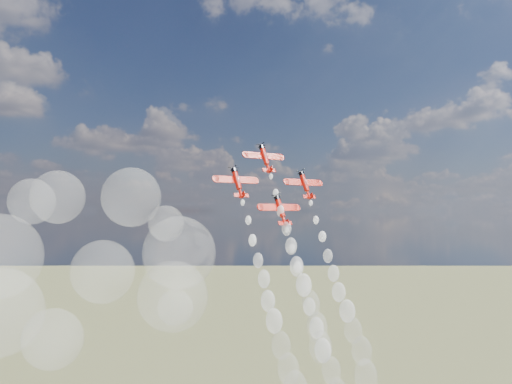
{
  "coord_description": "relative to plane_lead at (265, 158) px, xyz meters",
  "views": [
    {
      "loc": [
        -115.78,
        -114.62,
        101.47
      ],
      "look_at": [
        -25.2,
        14.8,
        106.99
      ],
      "focal_mm": 38.0,
      "sensor_mm": 36.0,
      "label": 1
    }
  ],
  "objects": [
    {
      "name": "smoke_trail_slot",
      "position": [
        0.1,
        -28.49,
        -58.35
      ],
      "size": [
        5.86,
        25.5,
        49.43
      ],
      "color": "white",
      "rests_on": "plane_slot"
    },
    {
      "name": "plane_slot",
      "position": [
        0.0,
        -7.74,
        -15.81
      ],
      "size": [
        13.54,
        6.76,
        8.99
      ],
      "rotation": [
        1.12,
        0.0,
        0.0
      ],
      "color": "red",
      "rests_on": "ground"
    },
    {
      "name": "smoke_trail_left",
      "position": [
        -12.74,
        -24.95,
        -50.3
      ],
      "size": [
        5.19,
        26.28,
        48.66
      ],
      "color": "white",
      "rests_on": "plane_left"
    },
    {
      "name": "plane_left",
      "position": [
        -12.57,
        -3.87,
        -7.9
      ],
      "size": [
        13.54,
        6.76,
        8.99
      ],
      "rotation": [
        1.12,
        0.0,
        0.0
      ],
      "color": "red",
      "rests_on": "ground"
    },
    {
      "name": "drifted_smoke_cloud",
      "position": [
        -48.45,
        10.29,
        -31.42
      ],
      "size": [
        71.08,
        37.99,
        47.61
      ],
      "color": "white",
      "rests_on": "ground"
    },
    {
      "name": "smoke_trail_right",
      "position": [
        12.55,
        -24.72,
        -50.43
      ],
      "size": [
        5.81,
        25.76,
        49.87
      ],
      "color": "white",
      "rests_on": "plane_right"
    },
    {
      "name": "smoke_trail_lead",
      "position": [
        -0.0,
        -20.81,
        -42.43
      ],
      "size": [
        5.29,
        25.26,
        49.31
      ],
      "color": "white",
      "rests_on": "plane_lead"
    },
    {
      "name": "plane_lead",
      "position": [
        0.0,
        0.0,
        0.0
      ],
      "size": [
        13.54,
        6.76,
        8.99
      ],
      "rotation": [
        1.12,
        0.0,
        0.0
      ],
      "color": "red",
      "rests_on": "ground"
    },
    {
      "name": "plane_right",
      "position": [
        12.57,
        -3.87,
        -7.9
      ],
      "size": [
        13.54,
        6.76,
        8.99
      ],
      "rotation": [
        1.12,
        0.0,
        0.0
      ],
      "color": "red",
      "rests_on": "ground"
    }
  ]
}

